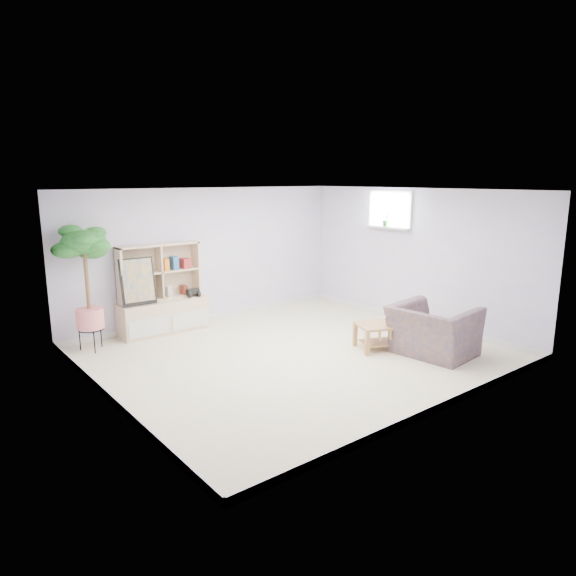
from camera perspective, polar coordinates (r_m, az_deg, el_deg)
floor at (r=7.70m, az=0.72°, el=-7.35°), size 5.50×5.00×0.01m
ceiling at (r=7.26m, az=0.77°, el=10.80°), size 5.50×5.00×0.01m
walls at (r=7.39m, az=0.75°, el=1.46°), size 5.51×5.01×2.40m
baseboard at (r=7.69m, az=0.72°, el=-6.99°), size 5.50×5.00×0.10m
window at (r=9.63m, az=11.29°, el=8.52°), size 0.10×0.98×0.68m
window_sill at (r=9.61m, az=10.97°, el=6.61°), size 0.14×1.00×0.04m
storage_unit at (r=8.83m, az=-13.77°, el=-0.11°), size 1.50×0.51×1.50m
poster at (r=8.55m, az=-16.36°, el=0.69°), size 0.56×0.16×0.77m
toy_truck at (r=9.00m, az=-10.52°, el=-0.46°), size 0.31×0.23×0.15m
coffee_table at (r=8.05m, az=11.10°, el=-5.22°), size 1.10×0.87×0.40m
table_plant at (r=7.86m, az=11.33°, el=-3.14°), size 0.26×0.24×0.26m
floor_tree at (r=8.18m, az=-21.37°, el=-0.10°), size 0.93×0.93×1.91m
armchair at (r=7.85m, az=15.84°, el=-4.22°), size 1.10×1.23×0.84m
sill_plant at (r=9.62m, az=10.82°, el=7.45°), size 0.15×0.13×0.24m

